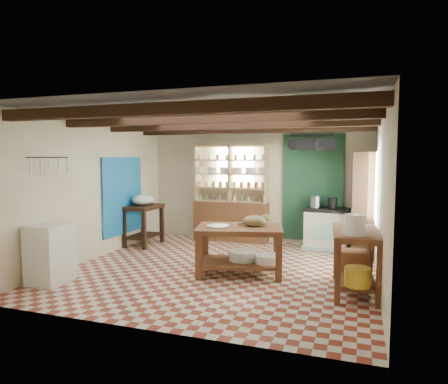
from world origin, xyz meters
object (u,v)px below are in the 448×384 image
(prep_table, at_px, (144,225))
(white_cabinet, at_px, (50,253))
(right_counter, at_px, (355,262))
(work_table, at_px, (240,250))
(stove, at_px, (327,229))
(cat, at_px, (255,221))

(prep_table, bearing_deg, white_cabinet, -89.27)
(prep_table, height_order, right_counter, right_counter)
(work_table, xyz_separation_m, white_cabinet, (-2.59, -1.37, 0.06))
(work_table, bearing_deg, stove, 47.72)
(work_table, bearing_deg, right_counter, -24.99)
(stove, height_order, cat, cat)
(stove, bearing_deg, cat, -109.79)
(stove, xyz_separation_m, cat, (-0.99, -2.14, 0.44))
(work_table, relative_size, cat, 3.42)
(stove, distance_m, cat, 2.40)
(stove, bearing_deg, prep_table, -161.78)
(stove, bearing_deg, right_counter, -72.35)
(stove, bearing_deg, work_table, -113.47)
(white_cabinet, bearing_deg, right_counter, 11.41)
(work_table, distance_m, right_counter, 1.84)
(work_table, distance_m, white_cabinet, 2.94)
(work_table, height_order, cat, cat)
(cat, bearing_deg, work_table, -178.69)
(white_cabinet, xyz_separation_m, right_counter, (4.40, 1.02, -0.01))
(right_counter, xyz_separation_m, cat, (-1.58, 0.46, 0.43))
(prep_table, height_order, cat, cat)
(prep_table, bearing_deg, stove, 14.42)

